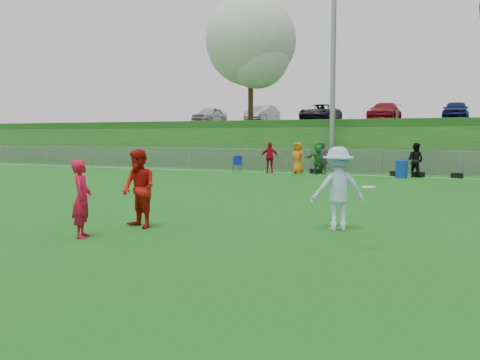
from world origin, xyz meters
The scene contains 16 objects.
ground centered at (0.00, 0.00, 0.00)m, with size 120.00×120.00×0.00m, color #146015.
sideline_far centered at (0.00, 18.00, 0.01)m, with size 60.00×0.10×0.01m, color white.
fence centered at (0.00, 20.00, 0.65)m, with size 58.00×0.06×1.30m.
light_pole centered at (-3.00, 20.80, 6.71)m, with size 1.20×0.40×12.15m.
berm centered at (0.00, 31.00, 1.50)m, with size 120.00×18.00×3.00m, color #164814.
parking_lot centered at (0.00, 33.00, 3.05)m, with size 120.00×12.00×0.10m, color black.
tree_white_flowering centered at (-9.84, 24.92, 8.32)m, with size 6.30×6.30×8.78m.
car_row centered at (-1.17, 32.00, 3.82)m, with size 32.04×5.18×1.44m.
spectator_row centered at (-2.55, 18.00, 0.85)m, with size 8.78×1.04×1.69m.
gear_bags centered at (0.98, 18.10, 0.13)m, with size 7.62×0.48×0.26m.
player_red_left centered at (-2.16, -1.15, 0.79)m, with size 0.57×0.38×1.57m, color red.
player_red_center centered at (-1.80, 0.28, 0.88)m, with size 0.85×0.66×1.75m, color #B1130C.
player_blue centered at (2.28, 1.85, 0.91)m, with size 1.17×0.67×1.81m, color #B0CFF4.
frisbee centered at (3.33, -0.12, 1.16)m, with size 0.24×0.24×0.02m.
recycling_bin centered at (1.43, 17.20, 0.43)m, with size 0.57×0.57×0.85m, color #0E35A0.
camp_chair centered at (-7.72, 17.92, 0.26)m, with size 0.61×0.62×0.89m.
Camera 1 is at (5.20, -9.46, 2.06)m, focal length 40.00 mm.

